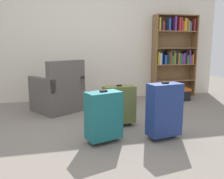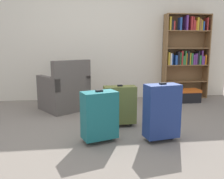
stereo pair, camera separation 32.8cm
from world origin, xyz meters
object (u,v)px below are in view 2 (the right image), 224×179
at_px(bookshelf, 186,52).
at_px(mug, 94,106).
at_px(storage_box, 188,95).
at_px(suitcase_navy_blue, 162,111).
at_px(armchair, 65,92).
at_px(suitcase_teal, 99,115).
at_px(suitcase_olive, 120,105).

distance_m(bookshelf, mug, 2.36).
distance_m(bookshelf, storage_box, 0.96).
xyz_separation_m(bookshelf, suitcase_navy_blue, (-1.30, -2.32, -0.62)).
distance_m(armchair, storage_box, 2.48).
distance_m(storage_box, suitcase_teal, 2.69).
distance_m(bookshelf, suitcase_navy_blue, 2.74).
distance_m(mug, suitcase_teal, 1.55).
relative_size(mug, suitcase_navy_blue, 0.17).
height_order(storage_box, suitcase_teal, suitcase_teal).
xyz_separation_m(armchair, storage_box, (2.46, 0.29, -0.18)).
xyz_separation_m(storage_box, suitcase_olive, (-1.62, -1.30, 0.18)).
distance_m(bookshelf, suitcase_teal, 3.12).
relative_size(bookshelf, suitcase_teal, 2.82).
bearing_deg(suitcase_olive, storage_box, 38.73).
relative_size(armchair, mug, 8.09).
distance_m(storage_box, suitcase_navy_blue, 2.26).
xyz_separation_m(bookshelf, storage_box, (-0.09, -0.43, -0.86)).
bearing_deg(mug, storage_box, 9.05).
bearing_deg(suitcase_olive, mug, 107.83).
bearing_deg(armchair, storage_box, 6.82).
relative_size(bookshelf, armchair, 1.84).
relative_size(mug, suitcase_teal, 0.19).
bearing_deg(mug, bookshelf, 19.87).
bearing_deg(suitcase_navy_blue, suitcase_teal, 175.30).
height_order(suitcase_olive, suitcase_navy_blue, suitcase_navy_blue).
xyz_separation_m(armchair, suitcase_navy_blue, (1.25, -1.60, 0.05)).
relative_size(suitcase_olive, suitcase_teal, 0.95).
height_order(armchair, mug, armchair).
xyz_separation_m(armchair, suitcase_teal, (0.50, -1.54, 0.01)).
height_order(storage_box, suitcase_navy_blue, suitcase_navy_blue).
bearing_deg(suitcase_teal, bookshelf, 47.86).
height_order(armchair, suitcase_olive, armchair).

